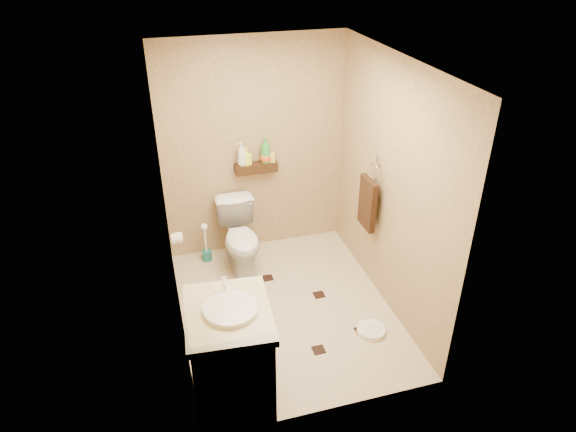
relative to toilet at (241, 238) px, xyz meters
name	(u,v)px	position (x,y,z in m)	size (l,w,h in m)	color
ground	(286,309)	(0.27, -0.83, -0.37)	(2.50, 2.50, 0.00)	beige
wall_back	(254,149)	(0.27, 0.42, 0.83)	(2.00, 0.04, 2.40)	tan
wall_front	(337,287)	(0.27, -2.08, 0.83)	(2.00, 0.04, 2.40)	tan
wall_left	(169,218)	(-0.73, -0.83, 0.83)	(0.04, 2.50, 2.40)	tan
wall_right	(390,188)	(1.27, -0.83, 0.83)	(0.04, 2.50, 2.40)	tan
ceiling	(285,62)	(0.27, -0.83, 2.03)	(2.00, 2.50, 0.02)	silver
wall_shelf	(256,168)	(0.27, 0.34, 0.65)	(0.46, 0.14, 0.10)	#33200D
floor_accents	(290,310)	(0.30, -0.87, -0.37)	(1.30, 1.28, 0.01)	black
toilet	(241,238)	(0.00, 0.00, 0.00)	(0.42, 0.73, 0.74)	white
vanity	(231,356)	(-0.43, -1.78, 0.10)	(0.67, 0.79, 1.05)	brown
bathroom_scale	(371,330)	(0.94, -1.37, -0.35)	(0.30, 0.30, 0.05)	white
toilet_brush	(206,247)	(-0.36, 0.24, -0.21)	(0.11, 0.11, 0.47)	#1A6A60
towel_ring	(368,201)	(1.18, -0.58, 0.57)	(0.12, 0.30, 0.76)	silver
toilet_paper	(177,238)	(-0.67, -0.18, 0.23)	(0.12, 0.11, 0.12)	white
bottle_a	(242,154)	(0.12, 0.34, 0.83)	(0.10, 0.10, 0.26)	silver
bottle_b	(246,157)	(0.16, 0.34, 0.79)	(0.08, 0.08, 0.18)	#EFFF35
bottle_c	(266,156)	(0.38, 0.34, 0.78)	(0.12, 0.12, 0.16)	#F34E1C
bottle_d	(266,150)	(0.38, 0.34, 0.84)	(0.11, 0.11, 0.28)	green
bottle_e	(272,155)	(0.45, 0.34, 0.78)	(0.07, 0.07, 0.16)	gold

